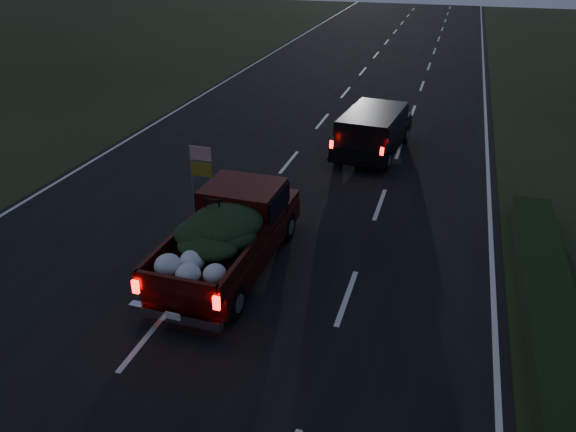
% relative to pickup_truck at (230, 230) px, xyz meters
% --- Properties ---
extents(ground, '(120.00, 120.00, 0.00)m').
position_rel_pickup_truck_xyz_m(ground, '(-0.62, -3.02, -1.01)').
color(ground, black).
rests_on(ground, ground).
extents(road_asphalt, '(14.00, 120.00, 0.02)m').
position_rel_pickup_truck_xyz_m(road_asphalt, '(-0.62, -3.02, -1.00)').
color(road_asphalt, black).
rests_on(road_asphalt, ground).
extents(hedge_row, '(1.00, 10.00, 0.60)m').
position_rel_pickup_truck_xyz_m(hedge_row, '(7.18, -0.02, -0.71)').
color(hedge_row, black).
rests_on(hedge_row, ground).
extents(pickup_truck, '(2.09, 5.20, 2.70)m').
position_rel_pickup_truck_xyz_m(pickup_truck, '(0.00, 0.00, 0.00)').
color(pickup_truck, '#3B0C08').
rests_on(pickup_truck, ground).
extents(lead_suv, '(2.36, 4.77, 1.32)m').
position_rel_pickup_truck_xyz_m(lead_suv, '(2.03, 8.72, -0.01)').
color(lead_suv, black).
rests_on(lead_suv, ground).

